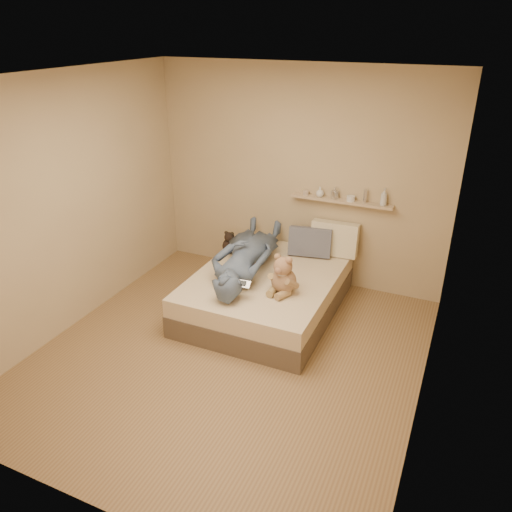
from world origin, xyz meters
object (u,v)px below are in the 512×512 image
at_px(game_console, 241,284).
at_px(dark_plush, 230,244).
at_px(bed, 266,292).
at_px(teddy_bear, 283,277).
at_px(person, 246,254).
at_px(pillow_grey, 310,242).
at_px(wall_shelf, 341,201).
at_px(pillow_cream, 335,239).

relative_size(game_console, dark_plush, 0.69).
relative_size(bed, teddy_bear, 4.41).
height_order(game_console, person, person).
xyz_separation_m(pillow_grey, wall_shelf, (0.28, 0.22, 0.48)).
xyz_separation_m(pillow_cream, wall_shelf, (0.02, 0.08, 0.45)).
height_order(bed, pillow_cream, pillow_cream).
bearing_deg(pillow_grey, pillow_cream, 28.58).
xyz_separation_m(game_console, teddy_bear, (0.34, 0.28, 0.01)).
bearing_deg(game_console, pillow_grey, 76.81).
distance_m(pillow_cream, person, 1.13).
bearing_deg(pillow_grey, game_console, -103.19).
bearing_deg(bed, wall_shelf, 58.82).
xyz_separation_m(bed, dark_plush, (-0.63, 0.35, 0.35)).
height_order(bed, wall_shelf, wall_shelf).
distance_m(teddy_bear, pillow_cream, 1.15).
bearing_deg(dark_plush, wall_shelf, 25.20).
relative_size(bed, dark_plush, 6.80).
height_order(dark_plush, pillow_grey, pillow_grey).
relative_size(bed, person, 1.13).
distance_m(person, wall_shelf, 1.29).
xyz_separation_m(bed, game_console, (-0.03, -0.57, 0.39)).
bearing_deg(wall_shelf, game_console, -111.27).
relative_size(bed, game_console, 9.89).
relative_size(teddy_bear, pillow_grey, 0.86).
bearing_deg(pillow_cream, teddy_bear, -100.86).
xyz_separation_m(dark_plush, pillow_grey, (0.90, 0.34, 0.05)).
distance_m(bed, person, 0.50).
relative_size(dark_plush, person, 0.17).
height_order(bed, game_console, game_console).
xyz_separation_m(teddy_bear, dark_plush, (-0.94, 0.65, -0.06)).
distance_m(pillow_grey, person, 0.86).
distance_m(teddy_bear, pillow_grey, 0.99).
bearing_deg(pillow_cream, person, -133.51).
xyz_separation_m(pillow_grey, person, (-0.52, -0.68, 0.03)).
bearing_deg(teddy_bear, dark_plush, 145.25).
distance_m(bed, game_console, 0.70).
height_order(game_console, wall_shelf, wall_shelf).
distance_m(game_console, person, 0.63).
xyz_separation_m(pillow_cream, person, (-0.78, -0.82, 0.00)).
xyz_separation_m(game_console, pillow_grey, (0.30, 1.26, 0.00)).
bearing_deg(bed, game_console, -92.73).
bearing_deg(dark_plush, bed, -29.32).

